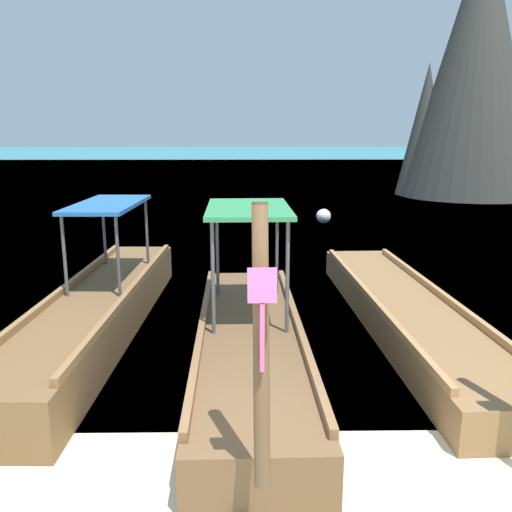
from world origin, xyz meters
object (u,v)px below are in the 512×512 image
(longtail_boat_green_ribbon, at_px, (99,310))
(mooring_buoy_near, at_px, (324,216))
(longtail_boat_pink_ribbon, at_px, (250,342))
(karst_rock, at_px, (473,67))
(longtail_boat_blue_ribbon, at_px, (406,313))

(longtail_boat_green_ribbon, bearing_deg, mooring_buoy_near, 64.50)
(mooring_buoy_near, bearing_deg, longtail_boat_pink_ribbon, -102.62)
(longtail_boat_green_ribbon, bearing_deg, longtail_boat_pink_ribbon, -27.77)
(mooring_buoy_near, bearing_deg, longtail_boat_green_ribbon, -115.50)
(longtail_boat_green_ribbon, relative_size, karst_rock, 0.57)
(longtail_boat_blue_ribbon, xyz_separation_m, karst_rock, (8.09, 18.24, 5.76))
(longtail_boat_green_ribbon, height_order, longtail_boat_blue_ribbon, longtail_boat_green_ribbon)
(longtail_boat_pink_ribbon, distance_m, mooring_buoy_near, 11.66)
(mooring_buoy_near, bearing_deg, longtail_boat_blue_ribbon, -90.62)
(longtail_boat_blue_ribbon, bearing_deg, longtail_boat_pink_ribbon, -151.16)
(longtail_boat_pink_ribbon, relative_size, karst_rock, 0.49)
(longtail_boat_pink_ribbon, bearing_deg, karst_rock, 61.74)
(longtail_boat_pink_ribbon, xyz_separation_m, longtail_boat_blue_ribbon, (2.44, 1.34, -0.08))
(longtail_boat_green_ribbon, xyz_separation_m, karst_rock, (12.83, 18.37, 5.64))
(karst_rock, bearing_deg, longtail_boat_pink_ribbon, -118.26)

